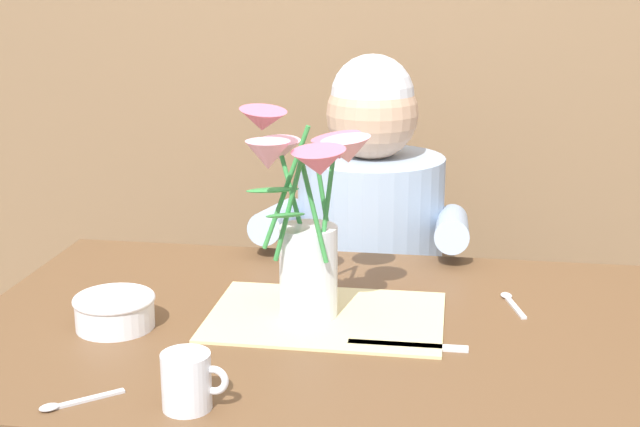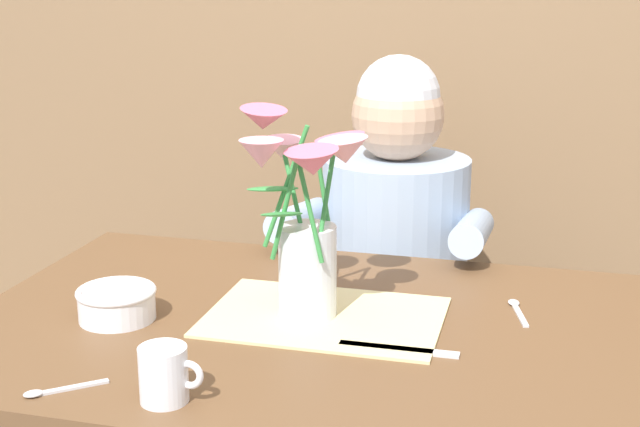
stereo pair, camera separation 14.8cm
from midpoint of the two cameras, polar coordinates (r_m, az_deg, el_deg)
name	(u,v)px [view 2 (the right image)]	position (r m, az deg, el deg)	size (l,w,h in m)	color
dining_table	(317,377)	(1.54, 2.59, -10.55)	(1.20, 0.80, 0.74)	brown
seated_person	(393,297)	(2.12, 6.76, -5.43)	(0.45, 0.47, 1.14)	#4C4C56
striped_placemat	(325,317)	(1.52, 3.12, -6.72)	(0.40, 0.28, 0.01)	beige
flower_vase	(306,212)	(1.46, 2.02, 0.08)	(0.26, 0.28, 0.36)	silver
ceramic_bowl	(117,302)	(1.53, -10.29, -5.71)	(0.14, 0.14, 0.06)	white
dinner_knife	(399,349)	(1.41, 8.14, -8.73)	(0.19, 0.02, 0.01)	silver
tea_cup	(165,374)	(1.24, -6.58, -10.34)	(0.09, 0.07, 0.08)	silver
spoon_0	(52,391)	(1.30, -13.75, -11.12)	(0.10, 0.09, 0.01)	silver
spoon_1	(517,308)	(1.61, 15.19, -5.98)	(0.04, 0.12, 0.01)	silver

